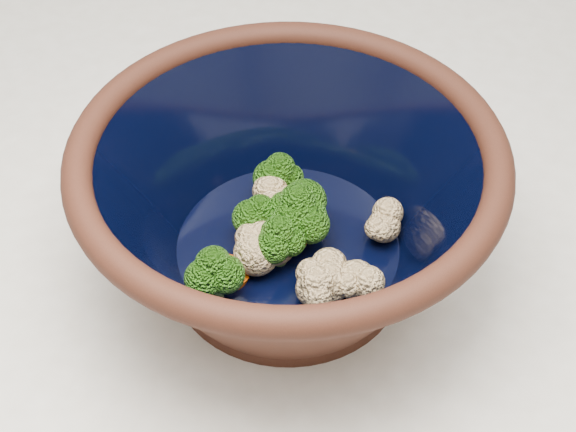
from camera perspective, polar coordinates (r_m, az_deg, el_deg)
mixing_bowl at (r=0.58m, az=0.00°, el=0.88°), size 0.31×0.31×0.13m
vegetable_pile at (r=0.59m, az=-0.07°, el=-1.08°), size 0.13×0.15×0.05m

